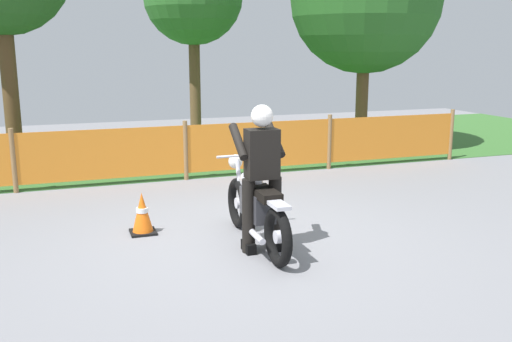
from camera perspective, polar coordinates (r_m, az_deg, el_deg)
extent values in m
cube|color=gray|center=(7.04, -0.80, -6.98)|extent=(24.00, 24.00, 0.02)
cube|color=#386B2D|center=(13.41, -10.00, 2.19)|extent=(24.00, 6.57, 0.01)
cylinder|color=olive|center=(9.94, -23.01, 0.94)|extent=(0.08, 0.08, 1.05)
cylinder|color=olive|center=(10.13, -7.03, 2.04)|extent=(0.08, 0.08, 1.05)
cylinder|color=olive|center=(11.06, 7.31, 2.89)|extent=(0.08, 0.08, 1.05)
cylinder|color=olive|center=(12.56, 18.85, 3.45)|extent=(0.08, 0.08, 1.05)
cube|color=orange|center=(9.93, -14.95, 1.62)|extent=(2.72, 0.02, 0.85)
cube|color=orange|center=(10.51, 0.46, 2.61)|extent=(2.72, 0.02, 0.85)
cube|color=orange|center=(11.75, 13.45, 3.30)|extent=(2.72, 0.02, 0.85)
cylinder|color=brown|center=(11.34, -23.22, 6.83)|extent=(0.28, 0.28, 2.86)
cylinder|color=brown|center=(14.81, -6.10, 8.52)|extent=(0.28, 0.28, 2.71)
cylinder|color=brown|center=(13.50, 10.49, 6.96)|extent=(0.28, 0.28, 2.21)
torus|color=black|center=(7.44, -1.80, -3.21)|extent=(0.12, 0.65, 0.65)
cylinder|color=silver|center=(7.44, -1.80, -3.21)|extent=(0.06, 0.14, 0.14)
torus|color=black|center=(6.14, 2.19, -6.58)|extent=(0.12, 0.65, 0.65)
cylinder|color=silver|center=(6.14, 2.19, -6.58)|extent=(0.06, 0.14, 0.14)
cube|color=#38383D|center=(6.69, 0.14, -3.35)|extent=(0.25, 0.61, 0.33)
ellipsoid|color=#B7B7C1|center=(6.84, -0.50, -1.03)|extent=(0.25, 0.53, 0.22)
cube|color=black|center=(6.40, 0.89, -2.26)|extent=(0.23, 0.57, 0.10)
cube|color=silver|center=(6.04, 2.22, -3.37)|extent=(0.17, 0.37, 0.04)
cylinder|color=silver|center=(7.31, -1.67, -1.09)|extent=(0.06, 0.24, 0.58)
sphere|color=white|center=(7.41, -2.06, 0.96)|extent=(0.18, 0.18, 0.18)
cylinder|color=silver|center=(7.19, -1.59, 1.53)|extent=(0.61, 0.04, 0.03)
cylinder|color=silver|center=(6.44, -0.17, -6.29)|extent=(0.07, 0.56, 0.07)
cylinder|color=black|center=(6.52, -0.75, -4.50)|extent=(0.15, 0.15, 0.86)
cube|color=black|center=(6.64, -0.74, -7.56)|extent=(0.11, 0.26, 0.12)
cylinder|color=black|center=(6.62, 1.89, -4.24)|extent=(0.15, 0.15, 0.86)
cube|color=black|center=(6.74, 1.87, -7.26)|extent=(0.11, 0.26, 0.12)
cube|color=black|center=(6.40, 0.60, 1.73)|extent=(0.36, 0.24, 0.56)
cylinder|color=black|center=(6.48, -1.77, 2.96)|extent=(0.10, 0.48, 0.38)
cylinder|color=black|center=(6.62, 1.87, 3.16)|extent=(0.10, 0.48, 0.38)
sphere|color=white|center=(6.34, 0.60, 5.51)|extent=(0.25, 0.25, 0.25)
cube|color=black|center=(6.43, 0.30, 5.61)|extent=(0.18, 0.03, 0.08)
cube|color=black|center=(7.42, -11.18, -5.98)|extent=(0.32, 0.32, 0.03)
cone|color=orange|center=(7.35, -11.27, -4.02)|extent=(0.26, 0.26, 0.50)
cylinder|color=white|center=(7.34, -11.27, -3.83)|extent=(0.15, 0.15, 0.06)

